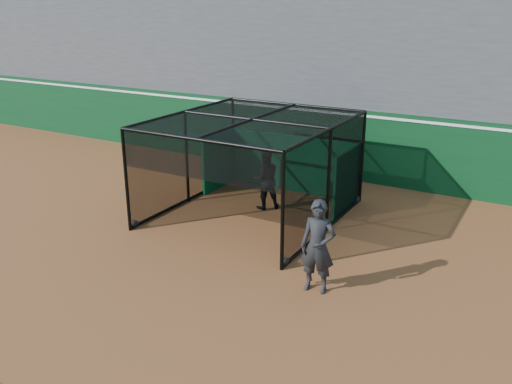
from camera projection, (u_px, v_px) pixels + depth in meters
The scene contains 6 objects.
ground at pixel (207, 271), 12.74m from camera, with size 120.00×120.00×0.00m, color brown.
outfield_wall at pixel (343, 142), 19.28m from camera, with size 50.00×0.50×2.50m.
grandstand at pixel (382, 43), 21.32m from camera, with size 50.00×7.85×8.95m.
batting_cage at pixel (253, 168), 15.69m from camera, with size 4.82×5.50×2.88m.
batter at pixel (265, 179), 16.39m from camera, with size 0.91×0.71×1.86m, color black.
on_deck_player at pixel (318, 247), 11.57m from camera, with size 0.82×0.59×2.09m.
Camera 1 is at (6.68, -9.33, 5.96)m, focal length 38.00 mm.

